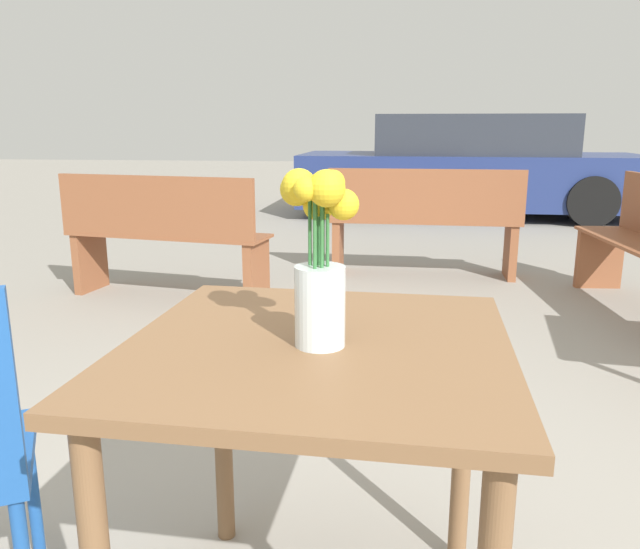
# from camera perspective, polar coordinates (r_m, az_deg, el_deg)

# --- Properties ---
(table_front) EXTENTS (0.81, 0.83, 0.74)m
(table_front) POSITION_cam_1_polar(r_m,az_deg,el_deg) (1.32, -0.21, -10.85)
(table_front) COLOR brown
(table_front) RESTS_ON ground_plane
(flower_vase) EXTENTS (0.16, 0.15, 0.35)m
(flower_vase) POSITION_cam_1_polar(r_m,az_deg,el_deg) (1.21, -0.14, 0.93)
(flower_vase) COLOR silver
(flower_vase) RESTS_ON table_front
(bench_middle) EXTENTS (1.45, 0.59, 0.85)m
(bench_middle) POSITION_cam_1_polar(r_m,az_deg,el_deg) (4.34, -14.18, 3.57)
(bench_middle) COLOR brown
(bench_middle) RESTS_ON ground_plane
(bench_far) EXTENTS (1.48, 0.39, 0.85)m
(bench_far) POSITION_cam_1_polar(r_m,az_deg,el_deg) (4.92, 9.48, 4.96)
(bench_far) COLOR brown
(bench_far) RESTS_ON ground_plane
(parked_car) EXTENTS (4.43, 1.85, 1.31)m
(parked_car) POSITION_cam_1_polar(r_m,az_deg,el_deg) (8.55, 13.49, 9.42)
(parked_car) COLOR navy
(parked_car) RESTS_ON ground_plane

